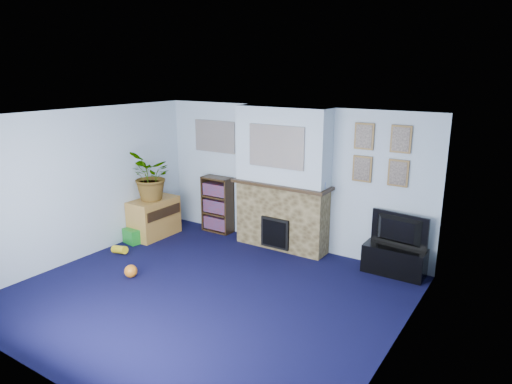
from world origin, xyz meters
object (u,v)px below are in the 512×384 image
Objects in this scene: television at (397,231)px; sideboard at (154,218)px; bookshelf at (218,206)px; tv_stand at (394,260)px.

sideboard is (-4.19, -0.79, -0.33)m from television.
tv_stand is at bearing -1.30° from bookshelf.
tv_stand is at bearing 96.65° from television.
sideboard is (-0.82, -0.85, -0.15)m from bookshelf.
television reaches higher than sideboard.
bookshelf reaches higher than tv_stand.
television is 0.96× the size of sideboard.
television reaches higher than tv_stand.
bookshelf is at bearing 5.69° from television.
television is 4.28m from sideboard.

